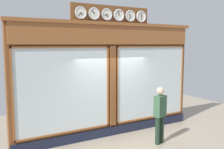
{
  "coord_description": "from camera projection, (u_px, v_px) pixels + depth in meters",
  "views": [
    {
      "loc": [
        4.01,
        6.94,
        2.93
      ],
      "look_at": [
        0.0,
        0.0,
        1.98
      ],
      "focal_mm": 41.08,
      "sensor_mm": 36.0,
      "label": 1
    }
  ],
  "objects": [
    {
      "name": "shop_facade",
      "position": [
        110.0,
        78.0,
        8.19
      ],
      "size": [
        6.36,
        0.42,
        4.1
      ],
      "color": "brown",
      "rests_on": "ground_plane"
    },
    {
      "name": "pedestrian",
      "position": [
        160.0,
        113.0,
        7.49
      ],
      "size": [
        0.4,
        0.31,
        1.69
      ],
      "color": "#1C2F21",
      "rests_on": "ground_plane"
    }
  ]
}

